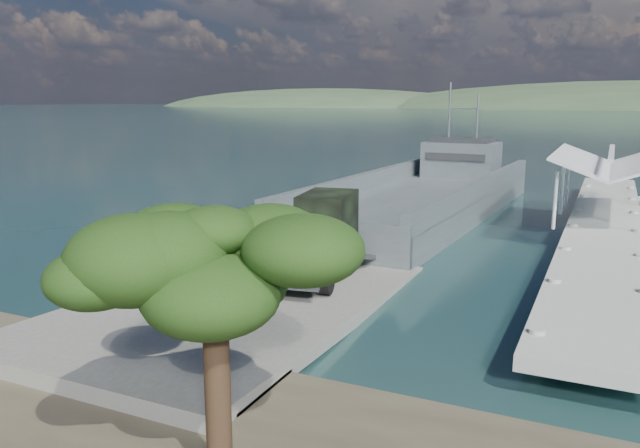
% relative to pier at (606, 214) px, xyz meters
% --- Properties ---
extents(ground, '(1400.00, 1400.00, 0.00)m').
position_rel_pier_xyz_m(ground, '(-13.00, -18.77, -1.60)').
color(ground, '#1C4443').
rests_on(ground, ground).
extents(boat_ramp, '(10.00, 18.00, 0.50)m').
position_rel_pier_xyz_m(boat_ramp, '(-13.00, -19.77, -1.35)').
color(boat_ramp, slate).
rests_on(boat_ramp, ground).
extents(shoreline_rocks, '(3.20, 5.60, 0.90)m').
position_rel_pier_xyz_m(shoreline_rocks, '(-19.20, -18.27, -1.60)').
color(shoreline_rocks, '#4F4F4D').
rests_on(shoreline_rocks, ground).
extents(pier, '(6.40, 44.00, 6.10)m').
position_rel_pier_xyz_m(pier, '(0.00, 0.00, 0.00)').
color(pier, beige).
rests_on(pier, ground).
extents(landing_craft, '(10.44, 35.53, 10.44)m').
position_rel_pier_xyz_m(landing_craft, '(-12.10, 3.16, -0.75)').
color(landing_craft, '#4C565A').
rests_on(landing_craft, ground).
extents(military_truck, '(3.54, 7.89, 3.53)m').
position_rel_pier_xyz_m(military_truck, '(-11.52, -15.31, 0.66)').
color(military_truck, black).
rests_on(military_truck, boat_ramp).
extents(soldier, '(0.80, 0.67, 1.86)m').
position_rel_pier_xyz_m(soldier, '(-14.63, -19.71, -0.17)').
color(soldier, black).
rests_on(soldier, boat_ramp).
extents(overhang_tree, '(6.81, 6.27, 6.18)m').
position_rel_pier_xyz_m(overhang_tree, '(-7.30, -29.78, 3.35)').
color(overhang_tree, '#2E2112').
rests_on(overhang_tree, ground).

